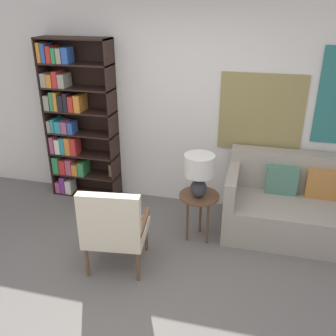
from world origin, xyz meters
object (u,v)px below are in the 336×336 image
Objects in this scene: couch at (299,207)px; side_table at (199,201)px; table_lamp at (199,170)px; armchair at (113,226)px; bookshelf at (72,122)px.

side_table is at bearing -159.10° from couch.
table_lamp reaches higher than side_table.
table_lamp is at bearing 44.79° from armchair.
side_table is at bearing -20.74° from bookshelf.
armchair is (1.12, -1.44, -0.52)m from bookshelf.
bookshelf is 3.04m from couch.
bookshelf is 1.26× the size of couch.
couch is 3.43× the size of table_lamp.
table_lamp is (0.71, 0.70, 0.36)m from armchair.
armchair is at bearing -135.21° from table_lamp.
armchair is 1.90× the size of table_lamp.
side_table is (1.83, -0.69, -0.55)m from bookshelf.
table_lamp is (-1.12, -0.47, 0.55)m from couch.
table_lamp is at bearing -98.01° from side_table.
side_table is 1.17× the size of table_lamp.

